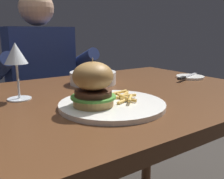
% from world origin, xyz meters
% --- Properties ---
extents(dining_table, '(1.17, 0.81, 0.74)m').
position_xyz_m(dining_table, '(0.00, 0.00, 0.64)').
color(dining_table, '#56331C').
rests_on(dining_table, ground).
extents(main_plate, '(0.31, 0.31, 0.01)m').
position_xyz_m(main_plate, '(-0.08, -0.15, 0.75)').
color(main_plate, white).
rests_on(main_plate, dining_table).
extents(burger_sandwich, '(0.13, 0.13, 0.13)m').
position_xyz_m(burger_sandwich, '(-0.14, -0.15, 0.82)').
color(burger_sandwich, tan).
rests_on(burger_sandwich, main_plate).
extents(fries_pile, '(0.13, 0.11, 0.02)m').
position_xyz_m(fries_pile, '(-0.04, -0.13, 0.76)').
color(fries_pile, '#EABC5B').
rests_on(fries_pile, main_plate).
extents(wine_glass, '(0.08, 0.08, 0.18)m').
position_xyz_m(wine_glass, '(-0.28, 0.09, 0.88)').
color(wine_glass, silver).
rests_on(wine_glass, dining_table).
extents(bread_plate, '(0.13, 0.13, 0.01)m').
position_xyz_m(bread_plate, '(0.49, 0.02, 0.74)').
color(bread_plate, white).
rests_on(bread_plate, dining_table).
extents(table_knife, '(0.20, 0.08, 0.01)m').
position_xyz_m(table_knife, '(0.44, 0.01, 0.75)').
color(table_knife, silver).
rests_on(table_knife, bread_plate).
extents(soup_bowl, '(0.19, 0.19, 0.06)m').
position_xyz_m(soup_bowl, '(0.04, 0.17, 0.77)').
color(soup_bowl, white).
rests_on(soup_bowl, dining_table).
extents(diner_person, '(0.51, 0.36, 1.18)m').
position_xyz_m(diner_person, '(-0.01, 0.68, 0.56)').
color(diner_person, '#282833').
rests_on(diner_person, ground).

